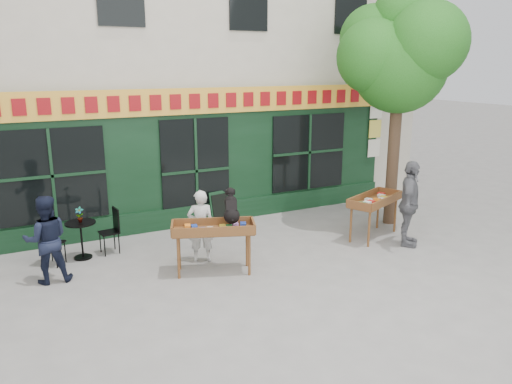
# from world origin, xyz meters

# --- Properties ---
(ground) EXTENTS (80.00, 80.00, 0.00)m
(ground) POSITION_xyz_m (0.00, 0.00, 0.00)
(ground) COLOR slate
(ground) RESTS_ON ground
(building) EXTENTS (14.00, 7.26, 10.00)m
(building) POSITION_xyz_m (0.00, 5.97, 4.97)
(building) COLOR beige
(building) RESTS_ON ground
(street_tree) EXTENTS (3.05, 2.90, 5.60)m
(street_tree) POSITION_xyz_m (4.34, 0.36, 4.11)
(street_tree) COLOR #382619
(street_tree) RESTS_ON ground
(book_cart_center) EXTENTS (1.62, 1.10, 0.99)m
(book_cart_center) POSITION_xyz_m (-0.75, -0.56, 0.82)
(book_cart_center) COLOR brown
(book_cart_center) RESTS_ON ground
(dog) EXTENTS (0.53, 0.68, 0.60)m
(dog) POSITION_xyz_m (-0.40, -0.61, 1.29)
(dog) COLOR black
(dog) RESTS_ON book_cart_center
(woman) EXTENTS (0.62, 0.51, 1.46)m
(woman) POSITION_xyz_m (-0.75, 0.09, 0.73)
(woman) COLOR silver
(woman) RESTS_ON ground
(book_cart_right) EXTENTS (1.62, 1.16, 0.99)m
(book_cart_right) POSITION_xyz_m (3.25, -0.35, 0.82)
(book_cart_right) COLOR brown
(book_cart_right) RESTS_ON ground
(man_right) EXTENTS (1.11, 1.08, 1.86)m
(man_right) POSITION_xyz_m (3.55, -1.10, 0.93)
(man_right) COLOR #5E5E63
(man_right) RESTS_ON ground
(bistro_table) EXTENTS (0.60, 0.60, 0.76)m
(bistro_table) POSITION_xyz_m (-2.85, 1.30, 0.54)
(bistro_table) COLOR black
(bistro_table) RESTS_ON ground
(bistro_chair_left) EXTENTS (0.51, 0.51, 0.95)m
(bistro_chair_left) POSITION_xyz_m (-3.47, 1.26, 0.56)
(bistro_chair_left) COLOR black
(bistro_chair_left) RESTS_ON ground
(bistro_chair_right) EXTENTS (0.40, 0.40, 0.95)m
(bistro_chair_right) POSITION_xyz_m (-2.21, 1.36, 0.56)
(bistro_chair_right) COLOR black
(bistro_chair_right) RESTS_ON ground
(potted_plant) EXTENTS (0.20, 0.17, 0.31)m
(potted_plant) POSITION_xyz_m (-2.85, 1.30, 0.92)
(potted_plant) COLOR gray
(potted_plant) RESTS_ON bistro_table
(man_left) EXTENTS (0.82, 0.66, 1.61)m
(man_left) POSITION_xyz_m (-3.55, 0.40, 0.80)
(man_left) COLOR black
(man_left) RESTS_ON ground
(chalkboard) EXTENTS (0.59, 0.29, 0.79)m
(chalkboard) POSITION_xyz_m (0.56, 2.19, 0.40)
(chalkboard) COLOR black
(chalkboard) RESTS_ON ground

